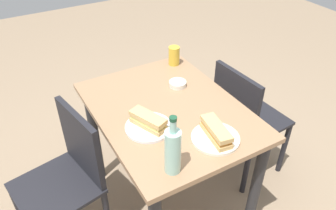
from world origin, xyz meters
TOP-DOWN VIEW (x-y plane):
  - ground_plane at (0.00, 0.00)m, footprint 8.00×8.00m
  - dining_table at (0.00, 0.00)m, footprint 0.98×0.75m
  - chair_far at (0.00, 0.57)m, footprint 0.42×0.42m
  - chair_near at (-0.07, -0.57)m, footprint 0.47×0.47m
  - plate_near at (0.10, -0.17)m, footprint 0.23×0.23m
  - baguette_sandwich_near at (0.10, -0.17)m, footprint 0.21×0.14m
  - knife_near at (0.07, -0.13)m, footprint 0.16×0.10m
  - plate_far at (0.33, 0.07)m, footprint 0.23×0.23m
  - baguette_sandwich_far at (0.33, 0.07)m, footprint 0.21×0.10m
  - knife_far at (0.33, 0.12)m, footprint 0.18×0.02m
  - water_bottle at (0.40, -0.20)m, footprint 0.07×0.07m
  - beer_glass at (-0.40, 0.27)m, footprint 0.07×0.07m
  - olive_bowl at (-0.16, 0.16)m, footprint 0.10×0.10m

SIDE VIEW (x-z plane):
  - ground_plane at x=0.00m, z-range 0.00..0.00m
  - chair_far at x=0.00m, z-range 0.06..0.92m
  - chair_near at x=-0.07m, z-range 0.06..0.92m
  - dining_table at x=0.00m, z-range 0.25..1.02m
  - plate_near at x=0.10m, z-range 0.78..0.79m
  - plate_far at x=0.33m, z-range 0.78..0.79m
  - olive_bowl at x=-0.16m, z-range 0.78..0.81m
  - knife_near at x=0.07m, z-range 0.79..0.80m
  - knife_far at x=0.33m, z-range 0.79..0.80m
  - baguette_sandwich_near at x=0.10m, z-range 0.79..0.86m
  - baguette_sandwich_far at x=0.33m, z-range 0.79..0.86m
  - beer_glass at x=-0.40m, z-range 0.78..0.90m
  - water_bottle at x=0.40m, z-range 0.75..1.03m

